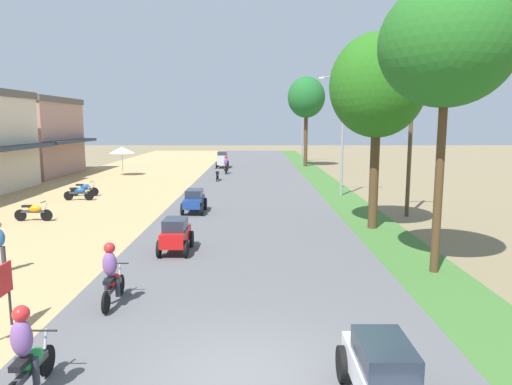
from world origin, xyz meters
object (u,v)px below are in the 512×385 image
car_van_silver (221,159)px  utility_pole_near (409,131)px  motorbike_ahead_third (111,276)px  motorbike_ahead_fourth (216,174)px  vendor_umbrella (121,150)px  motorbike_ahead_fifth (225,165)px  car_sedan_blue (193,200)px  car_sedan_white (381,371)px  parked_motorbike_fourth (83,188)px  median_tree_third (305,98)px  parked_motorbike_second (32,211)px  car_hatchback_red (174,234)px  median_tree_second (376,86)px  median_tree_nearest (445,45)px  streetlamp_near (341,127)px  parked_motorbike_third (77,192)px  motorbike_ahead_second (26,354)px  streetlamp_mid (301,125)px

car_van_silver → utility_pole_near: bearing=-65.9°
motorbike_ahead_third → motorbike_ahead_fourth: motorbike_ahead_third is taller
vendor_umbrella → motorbike_ahead_fifth: vendor_umbrella is taller
car_sedan_blue → car_sedan_white: bearing=-72.7°
car_van_silver → motorbike_ahead_fifth: (0.73, -5.62, -0.17)m
parked_motorbike_fourth → car_sedan_blue: (7.71, -5.55, 0.19)m
median_tree_third → car_sedan_white: 43.54m
parked_motorbike_second → car_sedan_blue: bearing=15.8°
car_sedan_blue → motorbike_ahead_fourth: (0.09, 13.52, -0.17)m
car_hatchback_red → median_tree_second: bearing=26.2°
vendor_umbrella → median_tree_nearest: (17.39, -26.91, 4.63)m
streetlamp_near → vendor_umbrella: bearing=146.5°
parked_motorbike_third → motorbike_ahead_third: 17.72m
streetlamp_near → motorbike_ahead_second: (-9.31, -22.26, -3.58)m
car_hatchback_red → motorbike_ahead_third: 4.98m
median_tree_second → motorbike_ahead_fifth: bearing=109.7°
car_sedan_white → motorbike_ahead_third: motorbike_ahead_third is taller
utility_pole_near → car_sedan_blue: utility_pole_near is taller
motorbike_ahead_second → motorbike_ahead_fourth: motorbike_ahead_second is taller
median_tree_third → motorbike_ahead_second: size_ratio=5.24×
parked_motorbike_fourth → car_sedan_blue: 9.50m
motorbike_ahead_second → car_sedan_blue: bearing=87.8°
vendor_umbrella → car_sedan_blue: (8.60, -17.25, -1.57)m
streetlamp_near → motorbike_ahead_third: streetlamp_near is taller
vendor_umbrella → motorbike_ahead_fourth: (8.68, -3.73, -1.73)m
streetlamp_near → motorbike_ahead_fourth: size_ratio=4.21×
car_van_silver → car_sedan_blue: bearing=-89.4°
parked_motorbike_second → median_tree_nearest: median_tree_nearest is taller
streetlamp_near → motorbike_ahead_third: 20.69m
car_sedan_white → car_van_silver: car_van_silver is taller
median_tree_nearest → motorbike_ahead_third: median_tree_nearest is taller
streetlamp_near → parked_motorbike_fourth: bearing=-179.0°
motorbike_ahead_fourth → motorbike_ahead_fifth: 5.05m
parked_motorbike_fourth → vendor_umbrella: vendor_umbrella is taller
vendor_umbrella → median_tree_second: median_tree_second is taller
motorbike_ahead_second → car_hatchback_red: bearing=83.9°
parked_motorbike_third → motorbike_ahead_fifth: motorbike_ahead_fifth is taller
streetlamp_near → motorbike_ahead_second: streetlamp_near is taller
parked_motorbike_fourth → median_tree_nearest: median_tree_nearest is taller
car_hatchback_red → car_van_silver: car_van_silver is taller
parked_motorbike_second → streetlamp_mid: streetlamp_mid is taller
utility_pole_near → parked_motorbike_third: bearing=166.2°
parked_motorbike_second → motorbike_ahead_fifth: size_ratio=1.00×
parked_motorbike_third → streetlamp_near: streetlamp_near is taller
median_tree_second → median_tree_nearest: bearing=-86.1°
streetlamp_mid → car_sedan_white: (-3.44, -48.59, -3.73)m
motorbike_ahead_fourth → car_van_silver: bearing=91.9°
motorbike_ahead_third → motorbike_ahead_second: bearing=-92.7°
motorbike_ahead_fifth → median_tree_nearest: bearing=-73.5°
median_tree_second → streetlamp_near: median_tree_second is taller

